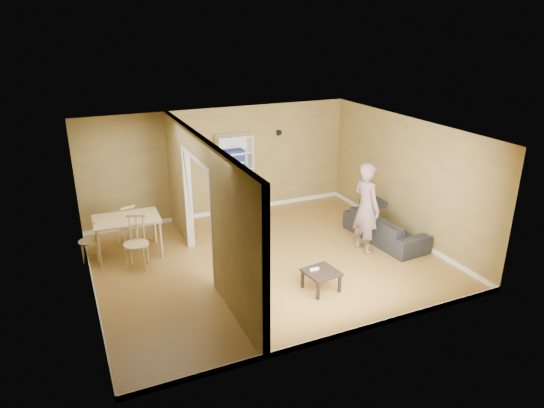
{
  "coord_description": "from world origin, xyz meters",
  "views": [
    {
      "loc": [
        -3.41,
        -7.88,
        4.46
      ],
      "look_at": [
        0.2,
        0.2,
        1.1
      ],
      "focal_mm": 32.0,
      "sensor_mm": 36.0,
      "label": 1
    }
  ],
  "objects": [
    {
      "name": "bookshelf",
      "position": [
        0.28,
        2.61,
        0.99
      ],
      "size": [
        0.83,
        0.36,
        1.97
      ],
      "color": "white",
      "rests_on": "ground"
    },
    {
      "name": "dining_table",
      "position": [
        -2.43,
        1.4,
        0.72
      ],
      "size": [
        1.27,
        0.85,
        0.8
      ],
      "rotation": [
        0.0,
        0.0,
        -0.04
      ],
      "color": "tan",
      "rests_on": "ground"
    },
    {
      "name": "sofa",
      "position": [
        2.7,
        -0.16,
        0.38
      ],
      "size": [
        2.05,
        0.98,
        0.76
      ],
      "primitive_type": "imported",
      "rotation": [
        0.0,
        0.0,
        1.63
      ],
      "color": "black",
      "rests_on": "ground"
    },
    {
      "name": "game_controller",
      "position": [
        0.33,
        -1.32,
        0.39
      ],
      "size": [
        0.17,
        0.04,
        0.03
      ],
      "primitive_type": "cube",
      "color": "white",
      "rests_on": "coffee_table"
    },
    {
      "name": "chair_left",
      "position": [
        -3.18,
        1.45,
        0.43
      ],
      "size": [
        0.43,
        0.43,
        0.86
      ],
      "primitive_type": null,
      "rotation": [
        0.0,
        0.0,
        -1.67
      ],
      "color": "tan",
      "rests_on": "ground"
    },
    {
      "name": "coffee_table",
      "position": [
        0.42,
        -1.41,
        0.32
      ],
      "size": [
        0.56,
        0.56,
        0.37
      ],
      "rotation": [
        0.0,
        0.0,
        0.13
      ],
      "color": "black",
      "rests_on": "ground"
    },
    {
      "name": "chair_far",
      "position": [
        -2.39,
        1.95,
        0.44
      ],
      "size": [
        0.51,
        0.51,
        0.89
      ],
      "primitive_type": null,
      "rotation": [
        0.0,
        0.0,
        3.46
      ],
      "color": "#D7BA75",
      "rests_on": "ground"
    },
    {
      "name": "wall_speaker",
      "position": [
        1.5,
        2.69,
        1.9
      ],
      "size": [
        0.1,
        0.1,
        0.1
      ],
      "primitive_type": "cube",
      "color": "black",
      "rests_on": "room_shell"
    },
    {
      "name": "person",
      "position": [
        2.01,
        -0.39,
        1.11
      ],
      "size": [
        0.86,
        0.7,
        2.21
      ],
      "primitive_type": "imported",
      "rotation": [
        0.0,
        0.0,
        1.66
      ],
      "color": "slate",
      "rests_on": "ground"
    },
    {
      "name": "room_shell",
      "position": [
        0.0,
        0.0,
        1.3
      ],
      "size": [
        6.5,
        6.5,
        6.5
      ],
      "color": "#9C6D39",
      "rests_on": "ground"
    },
    {
      "name": "chair_near",
      "position": [
        -2.38,
        0.76,
        0.51
      ],
      "size": [
        0.61,
        0.61,
        1.03
      ],
      "primitive_type": null,
      "rotation": [
        0.0,
        0.0,
        -0.37
      ],
      "color": "tan",
      "rests_on": "ground"
    },
    {
      "name": "paper_box_navy_b",
      "position": [
        0.3,
        2.56,
        1.29
      ],
      "size": [
        0.41,
        0.27,
        0.21
      ],
      "primitive_type": "cube",
      "color": "navy",
      "rests_on": "bookshelf"
    },
    {
      "name": "paper_box_teal",
      "position": [
        0.19,
        2.56,
        0.92
      ],
      "size": [
        0.45,
        0.29,
        0.23
      ],
      "primitive_type": "cube",
      "color": "#156E71",
      "rests_on": "bookshelf"
    },
    {
      "name": "paper_box_navy_c",
      "position": [
        0.27,
        2.56,
        1.53
      ],
      "size": [
        0.45,
        0.29,
        0.23
      ],
      "primitive_type": "cube",
      "color": "navy",
      "rests_on": "bookshelf"
    },
    {
      "name": "partition",
      "position": [
        -1.2,
        0.0,
        1.3
      ],
      "size": [
        0.22,
        5.5,
        2.6
      ],
      "primitive_type": null,
      "color": "#A08843",
      "rests_on": "ground"
    }
  ]
}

